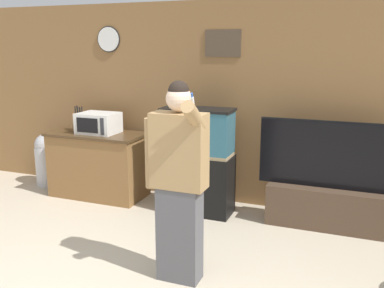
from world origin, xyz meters
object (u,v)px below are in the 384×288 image
(aquarium_on_stand, at_px, (198,161))
(trash_bin, at_px, (47,159))
(knife_block, at_px, (78,122))
(tv_on_stand, at_px, (325,196))
(counter_island, at_px, (98,164))
(person_standing, at_px, (178,180))
(microwave, at_px, (98,123))

(aquarium_on_stand, xyz_separation_m, trash_bin, (-2.47, 0.19, -0.26))
(trash_bin, bearing_deg, knife_block, -8.16)
(trash_bin, bearing_deg, tv_on_stand, -1.16)
(counter_island, bearing_deg, person_standing, -40.61)
(trash_bin, bearing_deg, aquarium_on_stand, -4.40)
(aquarium_on_stand, distance_m, person_standing, 1.62)
(knife_block, distance_m, aquarium_on_stand, 1.84)
(knife_block, height_order, aquarium_on_stand, aquarium_on_stand)
(counter_island, bearing_deg, trash_bin, 173.13)
(knife_block, bearing_deg, microwave, -4.09)
(knife_block, bearing_deg, aquarium_on_stand, -2.98)
(counter_island, xyz_separation_m, person_standing, (1.89, -1.62, 0.47))
(microwave, relative_size, person_standing, 0.29)
(person_standing, bearing_deg, knife_block, 143.27)
(aquarium_on_stand, distance_m, trash_bin, 2.49)
(aquarium_on_stand, xyz_separation_m, tv_on_stand, (1.51, 0.11, -0.29))
(microwave, height_order, knife_block, knife_block)
(counter_island, relative_size, knife_block, 3.82)
(microwave, xyz_separation_m, aquarium_on_stand, (1.45, -0.07, -0.37))
(knife_block, relative_size, aquarium_on_stand, 0.26)
(microwave, height_order, person_standing, person_standing)
(knife_block, xyz_separation_m, aquarium_on_stand, (1.80, -0.09, -0.36))
(microwave, xyz_separation_m, knife_block, (-0.35, 0.02, -0.01))
(knife_block, xyz_separation_m, person_standing, (2.20, -1.64, -0.10))
(knife_block, xyz_separation_m, tv_on_stand, (3.31, 0.02, -0.65))
(aquarium_on_stand, xyz_separation_m, person_standing, (0.40, -1.55, 0.26))
(counter_island, relative_size, person_standing, 0.74)
(tv_on_stand, height_order, trash_bin, tv_on_stand)
(tv_on_stand, relative_size, trash_bin, 1.99)
(tv_on_stand, bearing_deg, microwave, -179.22)
(counter_island, height_order, knife_block, knife_block)
(counter_island, xyz_separation_m, aquarium_on_stand, (1.49, -0.07, 0.21))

